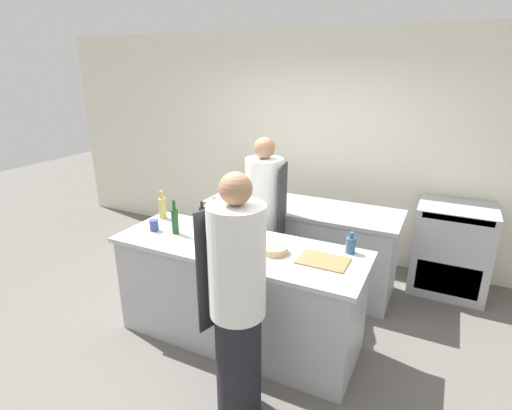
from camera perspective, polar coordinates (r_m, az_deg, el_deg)
name	(u,v)px	position (r m, az deg, el deg)	size (l,w,h in m)	color
ground_plane	(239,336)	(3.90, -2.39, -18.21)	(16.00, 16.00, 0.00)	#605B56
wall_back	(318,147)	(5.16, 8.86, 8.16)	(8.00, 0.06, 2.80)	silver
prep_counter	(239,292)	(3.64, -2.49, -12.35)	(2.20, 0.78, 0.93)	#A8AAAF
pass_counter	(300,244)	(4.55, 6.33, -5.62)	(2.12, 0.71, 0.93)	#A8AAAF
oven_range	(451,249)	(4.85, 26.10, -5.65)	(0.77, 0.63, 0.98)	#A8AAAF
chef_at_prep_near	(237,303)	(2.71, -2.69, -13.79)	(0.43, 0.41, 1.78)	black
chef_at_stove	(264,223)	(4.06, 1.18, -2.52)	(0.41, 0.40, 1.74)	black
bottle_olive_oil	(162,207)	(4.07, -13.22, -0.32)	(0.08, 0.08, 0.28)	#B2A84C
bottle_vinegar	(175,220)	(3.67, -11.51, -2.16)	(0.06, 0.06, 0.32)	#19471E
bottle_wine	(215,217)	(3.72, -5.87, -1.65)	(0.08, 0.08, 0.30)	#5B2319
bottle_cooking_oil	(351,245)	(3.34, 13.36, -5.53)	(0.08, 0.08, 0.18)	#2D5175
bottle_sauce	(202,214)	(3.89, -7.69, -1.33)	(0.06, 0.06, 0.21)	black
bowl_mixing_large	(274,249)	(3.27, 2.63, -6.36)	(0.22, 0.22, 0.06)	tan
bowl_prep_small	(228,230)	(3.61, -3.99, -3.62)	(0.27, 0.27, 0.08)	white
cup	(154,225)	(3.80, -14.35, -2.82)	(0.08, 0.08, 0.10)	#33477F
cutting_board	(323,261)	(3.18, 9.57, -7.85)	(0.38, 0.27, 0.01)	olive
stockpot	(246,189)	(4.60, -1.41, 2.31)	(0.27, 0.27, 0.20)	#A8AAAF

